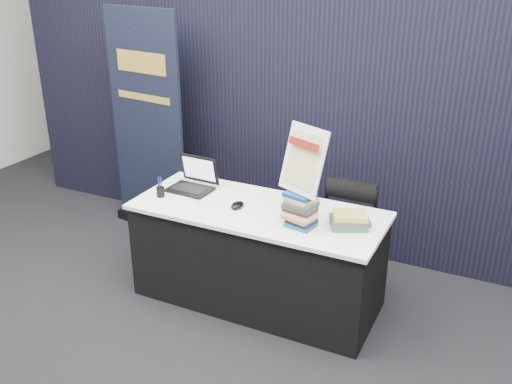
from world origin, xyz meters
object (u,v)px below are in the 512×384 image
object	(u,v)px
info_sign	(304,161)
pullup_banner	(148,137)
display_table	(258,255)
book_stack_short	(349,219)
stacking_chair	(342,236)
book_stack_tall	(300,210)
laptop	(193,182)

from	to	relation	value
info_sign	pullup_banner	world-z (taller)	pullup_banner
display_table	book_stack_short	xyz separation A→B (m)	(0.66, 0.01, 0.42)
stacking_chair	book_stack_tall	bearing A→B (deg)	-108.41
laptop	pullup_banner	xyz separation A→B (m)	(-0.82, 0.56, 0.08)
book_stack_tall	stacking_chair	distance (m)	0.62
info_sign	stacking_chair	distance (m)	0.85
book_stack_short	pullup_banner	size ratio (longest dim) A/B	0.14
info_sign	laptop	bearing A→B (deg)	-167.12
display_table	info_sign	bearing A→B (deg)	-13.75
info_sign	pullup_banner	xyz separation A→B (m)	(-1.79, 0.76, -0.31)
book_stack_short	info_sign	world-z (taller)	info_sign
book_stack_short	stacking_chair	xyz separation A→B (m)	(-0.13, 0.33, -0.31)
display_table	laptop	xyz separation A→B (m)	(-0.60, 0.11, 0.43)
book_stack_short	stacking_chair	size ratio (longest dim) A/B	0.33
info_sign	stacking_chair	bearing A→B (deg)	94.10
laptop	stacking_chair	bearing A→B (deg)	14.45
book_stack_tall	stacking_chair	size ratio (longest dim) A/B	0.27
book_stack_tall	info_sign	xyz separation A→B (m)	(0.00, 0.03, 0.33)
book_stack_short	pullup_banner	distance (m)	2.19
display_table	pullup_banner	distance (m)	1.65
display_table	stacking_chair	distance (m)	0.64
stacking_chair	book_stack_short	bearing A→B (deg)	-67.44
display_table	stacking_chair	bearing A→B (deg)	33.10
display_table	laptop	bearing A→B (deg)	169.97
laptop	display_table	bearing A→B (deg)	-7.46
book_stack_tall	laptop	bearing A→B (deg)	166.83
book_stack_tall	stacking_chair	world-z (taller)	book_stack_tall
stacking_chair	display_table	bearing A→B (deg)	-146.31
stacking_chair	pullup_banner	bearing A→B (deg)	171.17
laptop	stacking_chair	size ratio (longest dim) A/B	0.38
book_stack_tall	book_stack_short	world-z (taller)	book_stack_tall
book_stack_short	stacking_chair	distance (m)	0.47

